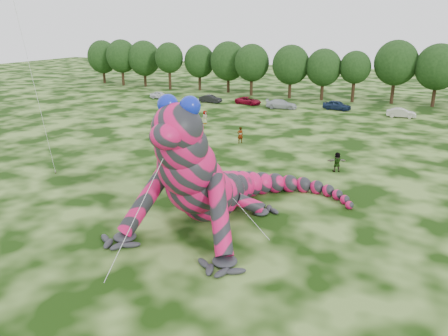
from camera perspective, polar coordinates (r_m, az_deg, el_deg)
The scene contains 23 objects.
ground at distance 27.59m, azimuth -5.89°, elevation -9.82°, with size 240.00×240.00×0.00m, color #16330A.
inflatable_gecko at distance 29.70m, azimuth -1.30°, elevation 1.97°, with size 15.52×18.43×9.21m, color #CB1052, non-canonical shape.
tree_0 at distance 104.85m, azimuth -15.53°, elevation 13.21°, with size 6.91×6.22×9.51m, color black, non-canonical shape.
tree_1 at distance 100.03m, azimuth -13.18°, elevation 13.26°, with size 6.74×6.07×9.81m, color black, non-canonical shape.
tree_2 at distance 97.45m, azimuth -10.36°, elevation 13.26°, with size 7.04×6.34×9.64m, color black, non-canonical shape.
tree_3 at distance 92.04m, azimuth -7.15°, elevation 13.07°, with size 5.81×5.23×9.44m, color black, non-canonical shape.
tree_4 at distance 90.45m, azimuth -3.22°, elevation 12.96°, with size 6.22×5.60×9.06m, color black, non-canonical shape.
tree_5 at distance 87.30m, azimuth 0.57°, elevation 13.04°, with size 7.16×6.44×9.80m, color black, non-canonical shape.
tree_6 at distance 83.56m, azimuth 3.63°, elevation 12.66°, with size 6.52×5.86×9.49m, color black, non-canonical shape.
tree_7 at distance 81.26m, azimuth 8.69°, elevation 12.33°, with size 6.68×6.01×9.48m, color black, non-canonical shape.
tree_8 at distance 80.02m, azimuth 12.82°, elevation 11.81°, with size 6.14×5.53×8.94m, color black, non-canonical shape.
tree_9 at distance 79.44m, azimuth 16.66°, elevation 11.36°, with size 5.27×4.74×8.68m, color black, non-canonical shape.
tree_10 at distance 79.89m, azimuth 21.42°, elevation 11.57°, with size 7.09×6.38×10.50m, color black, non-canonical shape.
tree_11 at distance 79.36m, azimuth 26.04°, elevation 10.80°, with size 7.01×6.31×10.07m, color black, non-canonical shape.
car_0 at distance 81.22m, azimuth -8.37°, elevation 9.42°, with size 1.49×3.71×1.26m, color silver.
car_1 at distance 76.10m, azimuth -1.78°, elevation 9.02°, with size 1.37×3.93×1.30m, color black.
car_2 at distance 74.49m, azimuth 3.19°, elevation 8.78°, with size 2.09×4.52×1.26m, color maroon.
car_3 at distance 71.18m, azimuth 7.50°, elevation 8.28°, with size 2.02×4.96×1.44m, color #B2B7BB.
car_4 at distance 71.69m, azimuth 14.55°, elevation 7.94°, with size 1.76×4.38×1.49m, color #152443.
car_5 at distance 68.71m, azimuth 22.14°, elevation 6.68°, with size 1.41×4.05×1.33m, color #B8B2A7.
spectator_5 at distance 41.31m, azimuth 14.54°, elevation 0.77°, with size 1.70×0.54×1.84m, color gray.
spectator_0 at distance 49.70m, azimuth 2.12°, elevation 4.32°, with size 0.69×0.45×1.88m, color gray.
spectator_4 at distance 59.69m, azimuth -2.52°, elevation 6.65°, with size 0.87×0.57×1.78m, color gray.
Camera 1 is at (12.72, -20.76, 12.98)m, focal length 35.00 mm.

